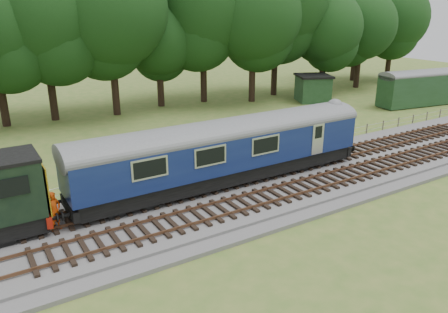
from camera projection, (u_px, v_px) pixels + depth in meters
ground at (313, 177)px, 27.47m from camera, size 120.00×120.00×0.00m
ballast at (313, 174)px, 27.41m from camera, size 70.00×7.00×0.35m
track_north at (299, 164)px, 28.45m from camera, size 67.20×2.40×0.21m
track_south at (332, 179)px, 26.05m from camera, size 67.20×2.40×0.21m
fence at (270, 157)px, 31.08m from camera, size 64.00×0.12×1.00m
tree_line at (166, 109)px, 45.11m from camera, size 70.00×8.00×18.00m
dmu_railcar at (225, 146)px, 24.92m from camera, size 18.05×2.86×3.88m
worker at (55, 211)px, 20.00m from camera, size 0.84×0.77×1.92m
parked_coach at (438, 84)px, 47.00m from camera, size 14.62×4.83×3.68m
shed at (313, 88)px, 48.21m from camera, size 4.72×4.72×2.92m
caravan at (439, 87)px, 51.05m from camera, size 4.38×2.15×2.14m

